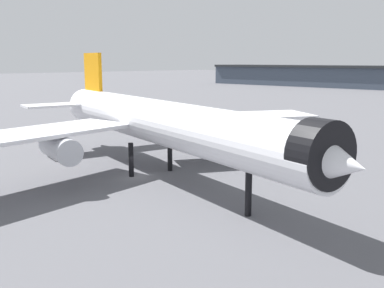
% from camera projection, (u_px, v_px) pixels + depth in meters
% --- Properties ---
extents(ground, '(900.00, 900.00, 0.00)m').
position_uv_depth(ground, '(136.00, 177.00, 54.08)').
color(ground, '#56565B').
extents(airliner_near_gate, '(55.82, 50.38, 14.87)m').
position_uv_depth(airliner_near_gate, '(159.00, 123.00, 52.78)').
color(airliner_near_gate, white).
rests_on(airliner_near_gate, ground).
extents(baggage_tug_wing, '(3.08, 3.57, 1.85)m').
position_uv_depth(baggage_tug_wing, '(337.00, 141.00, 72.34)').
color(baggage_tug_wing, black).
rests_on(baggage_tug_wing, ground).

